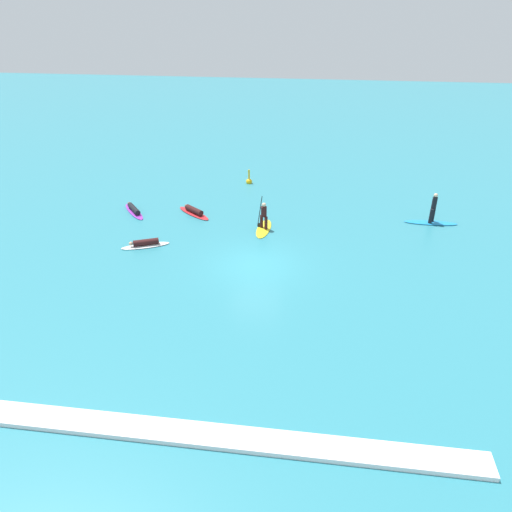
# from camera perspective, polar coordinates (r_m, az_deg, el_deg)

# --- Properties ---
(ground_plane) EXTENTS (120.00, 120.00, 0.00)m
(ground_plane) POSITION_cam_1_polar(r_m,az_deg,el_deg) (24.31, -0.00, -1.03)
(ground_plane) COLOR teal
(ground_plane) RESTS_ON ground
(surfer_on_white_board) EXTENTS (2.61, 1.58, 0.42)m
(surfer_on_white_board) POSITION_cam_1_polar(r_m,az_deg,el_deg) (26.68, -13.02, 1.43)
(surfer_on_white_board) COLOR white
(surfer_on_white_board) RESTS_ON ground_plane
(surfer_on_red_board) EXTENTS (2.58, 2.25, 0.45)m
(surfer_on_red_board) POSITION_cam_1_polar(r_m,az_deg,el_deg) (30.17, -7.39, 5.26)
(surfer_on_red_board) COLOR red
(surfer_on_red_board) RESTS_ON ground_plane
(surfer_on_yellow_board) EXTENTS (0.93, 2.61, 2.02)m
(surfer_on_yellow_board) POSITION_cam_1_polar(r_m,az_deg,el_deg) (27.81, 0.91, 4.05)
(surfer_on_yellow_board) COLOR yellow
(surfer_on_yellow_board) RESTS_ON ground_plane
(surfer_on_purple_board) EXTENTS (2.25, 2.62, 0.41)m
(surfer_on_purple_board) POSITION_cam_1_polar(r_m,az_deg,el_deg) (31.14, -14.31, 5.34)
(surfer_on_purple_board) COLOR purple
(surfer_on_purple_board) RESTS_ON ground_plane
(surfer_on_blue_board) EXTENTS (3.09, 0.66, 1.91)m
(surfer_on_blue_board) POSITION_cam_1_polar(r_m,az_deg,el_deg) (30.38, 20.14, 4.44)
(surfer_on_blue_board) COLOR #1E8CD1
(surfer_on_blue_board) RESTS_ON ground_plane
(marker_buoy) EXTENTS (0.44, 0.44, 1.11)m
(marker_buoy) POSITION_cam_1_polar(r_m,az_deg,el_deg) (35.04, -0.83, 8.90)
(marker_buoy) COLOR yellow
(marker_buoy) RESTS_ON ground_plane
(wave_crest) EXTENTS (16.81, 0.90, 0.18)m
(wave_crest) POSITION_cam_1_polar(r_m,az_deg,el_deg) (15.89, -5.52, -20.49)
(wave_crest) COLOR white
(wave_crest) RESTS_ON ground_plane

